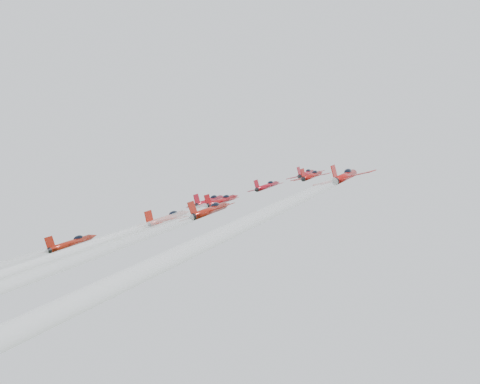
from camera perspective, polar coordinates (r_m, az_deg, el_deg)
The scene contains 6 objects.
jet_lead at distance 150.99m, azimuth 5.69°, elevation 1.57°, with size 9.17×11.76×7.40m.
jet_row2_left at distance 143.52m, azimuth -2.59°, elevation -0.76°, with size 10.06×12.90×8.11m.
jet_row2_center at distance 140.92m, azimuth 2.34°, elevation 0.53°, with size 8.48×10.87×6.84m.
jet_row2_right at distance 132.02m, azimuth 6.17°, elevation 1.41°, with size 8.51×10.91×6.86m.
jet_center at distance 92.90m, azimuth -14.26°, elevation -5.10°, with size 8.85×83.65×49.13m.
jet_rear_farright at distance 55.84m, azimuth -5.81°, elevation -4.95°, with size 9.55×90.31×53.04m.
Camera 1 is at (60.67, -97.63, 102.47)m, focal length 50.00 mm.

